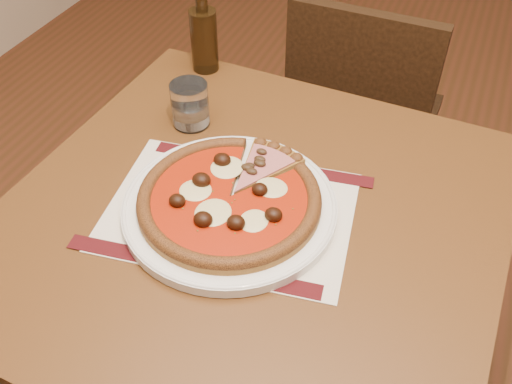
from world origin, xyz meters
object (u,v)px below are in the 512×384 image
at_px(water_glass, 190,105).
at_px(bottle, 204,37).
at_px(chair_far, 361,113).
at_px(plate, 230,207).
at_px(pizza, 229,198).
at_px(table, 252,253).

height_order(water_glass, bottle, bottle).
bearing_deg(bottle, chair_far, 51.01).
distance_m(chair_far, plate, 0.80).
distance_m(pizza, bottle, 0.45).
bearing_deg(pizza, plate, 78.42).
bearing_deg(bottle, plate, -58.88).
relative_size(table, water_glass, 9.54).
xyz_separation_m(chair_far, water_glass, (-0.23, -0.55, 0.33)).
bearing_deg(pizza, table, 17.56).
xyz_separation_m(table, bottle, (-0.27, 0.37, 0.18)).
xyz_separation_m(chair_far, plate, (-0.06, -0.74, 0.29)).
height_order(table, plate, plate).
distance_m(table, bottle, 0.49).
distance_m(plate, water_glass, 0.26).
xyz_separation_m(pizza, bottle, (-0.23, 0.38, 0.04)).
bearing_deg(chair_far, bottle, 52.97).
bearing_deg(water_glass, table, -41.77).
bearing_deg(water_glass, plate, -48.63).
distance_m(plate, bottle, 0.45).
xyz_separation_m(pizza, water_glass, (-0.17, 0.19, 0.01)).
height_order(plate, pizza, pizza).
height_order(chair_far, plate, chair_far).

